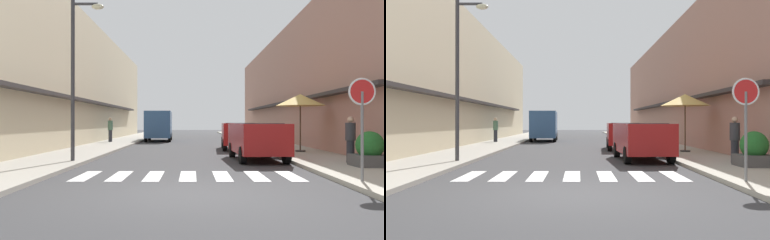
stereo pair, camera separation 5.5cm
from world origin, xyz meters
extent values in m
plane|color=#38383A|center=(0.00, 18.53, 0.00)|extent=(101.91, 101.91, 0.00)
cube|color=#9E998E|center=(-5.15, 18.53, 0.06)|extent=(2.85, 64.85, 0.12)
cube|color=#ADA899|center=(5.15, 18.53, 0.06)|extent=(2.85, 64.85, 0.12)
cube|color=beige|center=(-9.07, 19.84, 4.18)|extent=(5.00, 43.69, 8.35)
cube|color=#332D2D|center=(-6.32, 19.84, 2.80)|extent=(0.50, 30.58, 0.16)
cube|color=#A87A6B|center=(9.07, 19.84, 4.05)|extent=(5.00, 43.69, 8.10)
cube|color=#332D2D|center=(6.32, 19.84, 2.80)|extent=(0.50, 30.58, 0.16)
cube|color=silver|center=(-2.85, 2.89, 0.01)|extent=(0.45, 2.20, 0.01)
cube|color=silver|center=(-1.90, 2.89, 0.01)|extent=(0.45, 2.20, 0.01)
cube|color=silver|center=(-0.95, 2.89, 0.01)|extent=(0.45, 2.20, 0.01)
cube|color=silver|center=(0.00, 2.89, 0.01)|extent=(0.45, 2.20, 0.01)
cube|color=silver|center=(0.95, 2.89, 0.01)|extent=(0.45, 2.20, 0.01)
cube|color=silver|center=(1.90, 2.89, 0.01)|extent=(0.45, 2.20, 0.01)
cube|color=silver|center=(2.85, 2.89, 0.01)|extent=(0.45, 2.20, 0.01)
cube|color=maroon|center=(2.68, 7.66, 0.89)|extent=(1.90, 4.40, 1.13)
cube|color=black|center=(2.68, 7.45, 1.19)|extent=(1.56, 2.48, 0.56)
cylinder|color=black|center=(1.83, 9.07, 0.32)|extent=(0.24, 0.65, 0.64)
cylinder|color=black|center=(3.42, 9.12, 0.32)|extent=(0.24, 0.65, 0.64)
cylinder|color=black|center=(1.93, 6.20, 0.32)|extent=(0.24, 0.65, 0.64)
cylinder|color=black|center=(3.52, 6.26, 0.32)|extent=(0.24, 0.65, 0.64)
cube|color=maroon|center=(2.68, 14.15, 0.89)|extent=(1.97, 4.51, 1.13)
cube|color=black|center=(2.68, 13.93, 1.19)|extent=(1.59, 2.55, 0.56)
cylinder|color=black|center=(1.95, 15.65, 0.32)|extent=(0.25, 0.65, 0.64)
cylinder|color=black|center=(3.54, 15.58, 0.32)|extent=(0.25, 0.65, 0.64)
cylinder|color=black|center=(1.81, 12.73, 0.32)|extent=(0.25, 0.65, 0.64)
cylinder|color=black|center=(3.40, 12.66, 0.32)|extent=(0.25, 0.65, 0.64)
cube|color=#33598C|center=(-2.53, 24.28, 1.34)|extent=(2.09, 5.45, 2.03)
cube|color=black|center=(-2.53, 24.01, 2.09)|extent=(1.71, 3.06, 0.56)
cylinder|color=black|center=(-3.47, 26.04, 0.32)|extent=(0.24, 0.65, 0.64)
cylinder|color=black|center=(-1.68, 26.08, 0.32)|extent=(0.24, 0.65, 0.64)
cylinder|color=black|center=(-3.37, 22.47, 0.32)|extent=(0.24, 0.65, 0.64)
cylinder|color=black|center=(-1.59, 22.52, 0.32)|extent=(0.24, 0.65, 0.64)
cylinder|color=slate|center=(4.12, 1.10, 1.18)|extent=(0.07, 0.07, 2.11)
cylinder|color=red|center=(4.12, 1.10, 2.23)|extent=(0.64, 0.03, 0.64)
torus|color=white|center=(4.12, 1.10, 2.23)|extent=(0.65, 0.05, 0.65)
cylinder|color=#38383D|center=(-4.20, 6.26, 3.03)|extent=(0.14, 0.14, 5.82)
cylinder|color=#38383D|center=(-3.75, 6.26, 5.79)|extent=(0.90, 0.10, 0.10)
ellipsoid|color=beige|center=(-3.30, 6.26, 5.69)|extent=(0.44, 0.28, 0.20)
cylinder|color=#262626|center=(5.22, 10.81, 0.15)|extent=(0.48, 0.48, 0.06)
cylinder|color=#4C3823|center=(5.22, 10.81, 1.34)|extent=(0.06, 0.06, 2.44)
cone|color=#D8B259|center=(5.22, 10.81, 2.56)|extent=(2.30, 2.30, 0.55)
cube|color=#4C4C4C|center=(5.72, 4.39, 0.30)|extent=(1.05, 1.05, 0.36)
sphere|color=#236628|center=(5.72, 4.39, 0.79)|extent=(0.87, 0.87, 0.87)
cylinder|color=#282B33|center=(5.54, 5.51, 0.50)|extent=(0.26, 0.26, 0.77)
cylinder|color=#333338|center=(5.54, 5.51, 1.19)|extent=(0.34, 0.34, 0.61)
sphere|color=tan|center=(5.54, 5.51, 1.59)|extent=(0.21, 0.21, 0.21)
cylinder|color=#282B33|center=(-5.65, 20.46, 0.53)|extent=(0.26, 0.26, 0.83)
cylinder|color=#4C7259|center=(-5.65, 20.46, 1.28)|extent=(0.34, 0.34, 0.66)
sphere|color=tan|center=(-5.65, 20.46, 1.72)|extent=(0.22, 0.22, 0.22)
camera|label=1|loc=(0.11, -8.60, 1.52)|focal=38.59mm
camera|label=2|loc=(0.17, -8.60, 1.52)|focal=38.59mm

